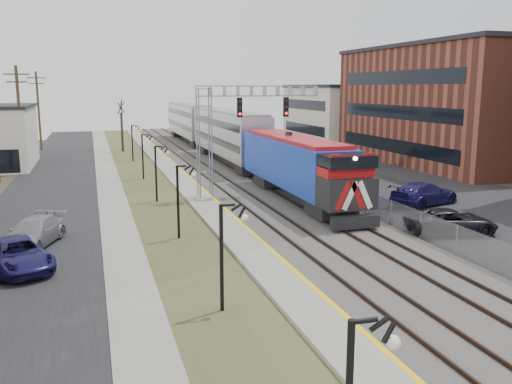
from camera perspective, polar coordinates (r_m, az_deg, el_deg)
name	(u,v)px	position (r m, az deg, el deg)	size (l,w,h in m)	color
street_west	(51,190)	(45.84, -20.77, 0.20)	(7.00, 120.00, 0.04)	black
sidewalk	(110,187)	(45.73, -15.14, 0.54)	(2.00, 120.00, 0.08)	gray
grass_median	(147,185)	(45.91, -11.40, 0.73)	(4.00, 120.00, 0.06)	#414826
platform	(183,182)	(46.26, -7.71, 1.04)	(2.00, 120.00, 0.24)	gray
ballast_bed	(240,179)	(47.30, -1.72, 1.33)	(8.00, 120.00, 0.20)	#595651
parking_lot	(363,174)	(51.72, 11.22, 1.86)	(16.00, 120.00, 0.04)	black
platform_edge	(193,180)	(46.38, -6.64, 1.25)	(0.24, 120.00, 0.01)	gold
track_near	(217,179)	(46.80, -4.09, 1.42)	(1.58, 120.00, 0.15)	#2D2119
track_far	(256,177)	(47.68, 0.02, 1.62)	(1.58, 120.00, 0.15)	#2D2119
train	(220,134)	(60.85, -3.86, 6.10)	(3.00, 63.05, 5.33)	#1537AF
signal_gantry	(228,122)	(39.23, -3.01, 7.41)	(9.00, 1.07, 8.15)	gray
lampposts	(177,202)	(29.23, -8.30, -1.02)	(0.14, 62.14, 4.00)	black
fence	(285,169)	(48.44, 3.08, 2.39)	(0.04, 120.00, 1.60)	gray
bare_trees	(37,151)	(49.42, -22.04, 3.99)	(12.30, 42.30, 5.95)	#382D23
car_lot_c	(451,222)	(31.76, 19.83, -3.01)	(2.31, 5.01, 1.39)	black
car_lot_d	(424,194)	(38.99, 17.28, -0.21)	(2.21, 5.43, 1.58)	#18164D
car_lot_e	(319,171)	(47.53, 6.65, 2.18)	(1.93, 4.79, 1.63)	slate
car_lot_f	(340,176)	(45.96, 8.87, 1.62)	(1.40, 4.00, 1.32)	#0C3E10
car_street_a	(16,255)	(26.39, -23.90, -6.11)	(2.28, 4.95, 1.38)	#18164F
car_street_b	(33,233)	(29.91, -22.39, -4.03)	(1.96, 4.82, 1.40)	gray
car_lot_g	(299,155)	(59.47, 4.59, 3.95)	(2.63, 5.69, 1.58)	black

